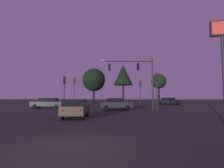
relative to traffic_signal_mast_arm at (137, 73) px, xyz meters
name	(u,v)px	position (x,y,z in m)	size (l,w,h in m)	color
ground_plane	(111,107)	(-3.96, 6.98, -4.83)	(168.00, 168.00, 0.00)	#262326
traffic_signal_mast_arm	(137,73)	(0.00, 0.00, 0.00)	(7.01, 0.76, 6.92)	#232326
traffic_light_corner_left	(64,86)	(-9.18, -1.97, -1.84)	(0.36, 0.39, 4.21)	#232326
traffic_light_corner_right	(157,84)	(1.95, -2.85, -1.69)	(0.32, 0.36, 4.43)	#232326
traffic_light_median	(140,88)	(1.12, 6.90, -1.70)	(0.37, 0.39, 4.42)	#232326
traffic_light_far_side	(74,86)	(-9.52, 3.95, -1.47)	(0.32, 0.36, 4.77)	#232326
car_nearside_lane	(76,108)	(-5.89, -9.00, -4.04)	(2.03, 4.19, 1.52)	#473828
car_crossing_left	(116,104)	(-2.79, -0.09, -4.04)	(4.25, 2.01, 1.52)	#232328
car_crossing_right	(48,103)	(-13.00, 2.32, -4.03)	(4.73, 1.91, 1.52)	#232328
car_far_lane	(169,101)	(7.89, 14.48, -4.03)	(4.33, 4.42, 1.52)	black
store_sign_illuminated	(223,47)	(4.34, -12.00, 0.05)	(1.42, 0.52, 6.63)	#232326
tree_behind_sign	(94,80)	(-8.96, 20.63, 1.09)	(5.73, 5.73, 8.80)	black
tree_left_far	(123,75)	(-1.69, 13.55, 1.40)	(4.02, 4.02, 8.36)	black
tree_center_horizon	(159,81)	(7.13, 20.50, 0.64)	(3.62, 3.62, 7.32)	black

